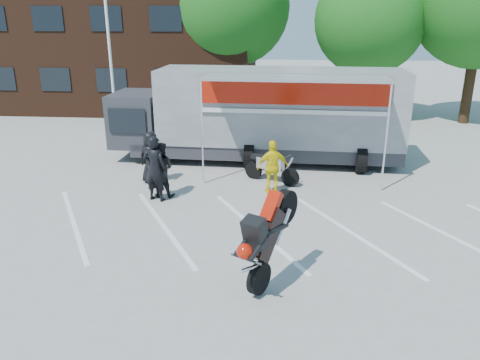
# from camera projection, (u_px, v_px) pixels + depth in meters

# --- Properties ---
(ground) EXTENTS (100.00, 100.00, 0.00)m
(ground) POSITION_uv_depth(u_px,v_px,m) (245.00, 247.00, 10.96)
(ground) COLOR #9E9E99
(ground) RESTS_ON ground
(parking_bay_lines) EXTENTS (18.09, 13.33, 0.01)m
(parking_bay_lines) POSITION_uv_depth(u_px,v_px,m) (248.00, 229.00, 11.90)
(parking_bay_lines) COLOR white
(parking_bay_lines) RESTS_ON ground
(office_building) EXTENTS (18.00, 8.00, 7.00)m
(office_building) POSITION_uv_depth(u_px,v_px,m) (100.00, 45.00, 27.53)
(office_building) COLOR #3F2214
(office_building) RESTS_ON ground
(flagpole) EXTENTS (1.61, 0.12, 8.00)m
(flagpole) POSITION_uv_depth(u_px,v_px,m) (113.00, 18.00, 19.19)
(flagpole) COLOR white
(flagpole) RESTS_ON ground
(tree_left) EXTENTS (6.12, 6.12, 8.64)m
(tree_left) POSITION_uv_depth(u_px,v_px,m) (231.00, 7.00, 24.31)
(tree_left) COLOR #382314
(tree_left) RESTS_ON ground
(tree_mid) EXTENTS (5.44, 5.44, 7.68)m
(tree_mid) POSITION_uv_depth(u_px,v_px,m) (370.00, 20.00, 23.00)
(tree_mid) COLOR #382314
(tree_mid) RESTS_ON ground
(transporter_truck) EXTENTS (10.75, 5.47, 3.36)m
(transporter_truck) POSITION_uv_depth(u_px,v_px,m) (265.00, 161.00, 17.53)
(transporter_truck) COLOR #93959B
(transporter_truck) RESTS_ON ground
(parked_motorcycle) EXTENTS (2.07, 1.54, 1.05)m
(parked_motorcycle) POSITION_uv_depth(u_px,v_px,m) (271.00, 182.00, 15.27)
(parked_motorcycle) COLOR #B6B6BC
(parked_motorcycle) RESTS_ON ground
(stunt_bike_rider) EXTENTS (1.65, 2.00, 2.14)m
(stunt_bike_rider) POSITION_uv_depth(u_px,v_px,m) (278.00, 279.00, 9.65)
(stunt_bike_rider) COLOR black
(stunt_bike_rider) RESTS_ON ground
(spectator_leather_a) EXTENTS (0.93, 0.71, 1.70)m
(spectator_leather_a) POSITION_uv_depth(u_px,v_px,m) (151.00, 158.00, 14.95)
(spectator_leather_a) COLOR black
(spectator_leather_a) RESTS_ON ground
(spectator_leather_b) EXTENTS (0.81, 0.64, 1.94)m
(spectator_leather_b) POSITION_uv_depth(u_px,v_px,m) (155.00, 169.00, 13.47)
(spectator_leather_b) COLOR black
(spectator_leather_b) RESTS_ON ground
(spectator_leather_c) EXTENTS (0.83, 0.66, 1.67)m
(spectator_leather_c) POSITION_uv_depth(u_px,v_px,m) (160.00, 170.00, 13.82)
(spectator_leather_c) COLOR black
(spectator_leather_c) RESTS_ON ground
(spectator_hivis) EXTENTS (1.03, 0.63, 1.64)m
(spectator_hivis) POSITION_uv_depth(u_px,v_px,m) (273.00, 167.00, 14.11)
(spectator_hivis) COLOR yellow
(spectator_hivis) RESTS_ON ground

